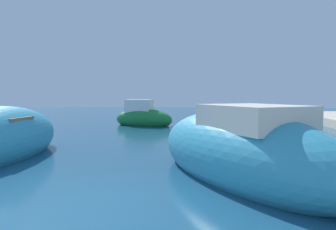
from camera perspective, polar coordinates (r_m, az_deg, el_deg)
name	(u,v)px	position (r m, az deg, el deg)	size (l,w,h in m)	color
ground	(74,209)	(5.61, -17.54, -16.74)	(80.00, 80.00, 0.00)	navy
moored_boat_0	(293,128)	(14.98, 22.72, -2.23)	(2.68, 4.64, 1.53)	gold
moored_boat_1	(143,118)	(18.84, -4.78, -0.51)	(4.09, 2.57, 1.94)	#197233
moored_boat_2	(240,152)	(7.26, 13.48, -6.79)	(5.07, 6.41, 2.19)	teal
moored_boat_5	(264,119)	(20.26, 17.75, -0.77)	(3.03, 4.29, 1.26)	#3F3F47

